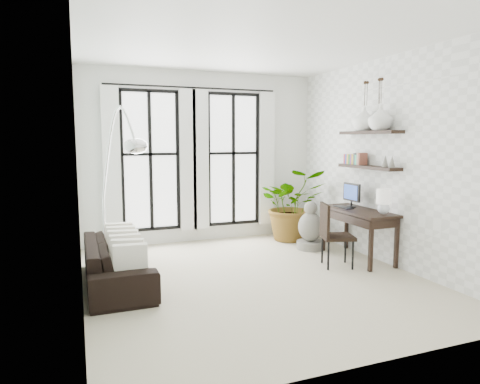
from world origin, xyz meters
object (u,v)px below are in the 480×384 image
sofa (117,262)px  desk_chair (332,231)px  arc_lamp (118,147)px  buddha (310,229)px  desk (360,214)px  plant (292,204)px

sofa → desk_chair: desk_chair is taller
arc_lamp → buddha: bearing=4.2°
sofa → desk_chair: bearing=-96.2°
sofa → desk: 3.78m
sofa → arc_lamp: bearing=-12.7°
arc_lamp → plant: bearing=16.7°
desk_chair → sofa: bearing=-168.5°
plant → buddha: bearing=-92.3°
buddha → sofa: bearing=-168.3°
desk_chair → arc_lamp: arc_lamp is taller
plant → desk: bearing=-78.3°
sofa → desk_chair: 3.17m
sofa → plant: plant is taller
desk → arc_lamp: size_ratio=0.58×
plant → desk_chair: 1.81m
sofa → arc_lamp: arc_lamp is taller
desk → desk_chair: bearing=-166.7°
desk → arc_lamp: arc_lamp is taller
sofa → desk: size_ratio=1.48×
desk → arc_lamp: bearing=169.8°
plant → desk: 1.68m
plant → desk: (0.34, -1.65, 0.06)m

